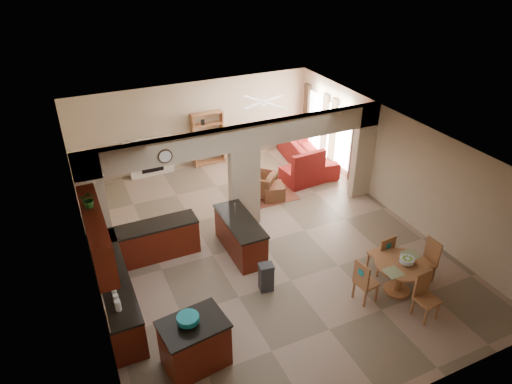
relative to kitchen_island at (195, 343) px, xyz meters
name	(u,v)px	position (x,y,z in m)	size (l,w,h in m)	color
floor	(261,242)	(2.65, 2.85, -0.50)	(10.00, 10.00, 0.00)	gray
ceiling	(261,141)	(2.65, 2.85, 2.30)	(10.00, 10.00, 0.00)	white
wall_back	(195,124)	(2.65, 7.85, 0.90)	(8.00, 8.00, 0.00)	tan
wall_front	(401,346)	(2.65, -2.15, 0.90)	(8.00, 8.00, 0.00)	tan
wall_left	(86,236)	(-1.35, 2.85, 0.90)	(10.00, 10.00, 0.00)	tan
wall_right	(394,164)	(6.65, 2.85, 0.90)	(10.00, 10.00, 0.00)	tan
partition_left_pier	(95,209)	(-1.05, 3.85, 0.90)	(0.60, 0.25, 2.80)	tan
partition_center_pier	(244,187)	(2.65, 3.85, 0.60)	(0.80, 0.25, 2.20)	tan
partition_right_pier	(363,151)	(6.35, 3.85, 0.90)	(0.60, 0.25, 2.80)	tan
partition_header	(244,137)	(2.65, 3.85, 2.00)	(8.00, 0.25, 0.60)	tan
kitchen_counter	(131,269)	(-0.61, 2.61, -0.04)	(2.52, 3.29, 1.48)	#491108
upper_cabinets	(96,233)	(-1.17, 2.05, 1.42)	(0.35, 2.40, 0.90)	#491108
peninsula	(240,236)	(2.05, 2.74, -0.04)	(0.70, 1.85, 0.91)	#491108
wall_clock	(165,156)	(0.65, 3.70, 1.95)	(0.34, 0.34, 0.03)	#4D2F19
rug	(267,194)	(3.85, 4.95, -0.50)	(1.60, 1.30, 0.01)	brown
fireplace	(150,157)	(1.05, 7.69, 0.11)	(1.60, 0.35, 1.20)	beige
shelving_unit	(208,139)	(3.00, 7.67, 0.40)	(1.00, 0.32, 1.80)	#9E6436
window_a	(344,140)	(6.62, 5.15, 0.70)	(0.02, 0.90, 1.90)	white
window_b	(316,122)	(6.62, 6.85, 0.70)	(0.02, 0.90, 1.90)	white
glazed_door	(329,134)	(6.62, 6.00, 0.55)	(0.02, 0.70, 2.10)	white
drape_a_left	(355,147)	(6.58, 4.55, 0.70)	(0.10, 0.28, 2.30)	#461C1C
drape_a_right	(333,133)	(6.58, 5.75, 0.70)	(0.10, 0.28, 2.30)	#461C1C
drape_b_left	(324,128)	(6.58, 6.25, 0.70)	(0.10, 0.28, 2.30)	#461C1C
drape_b_right	(306,116)	(6.58, 7.45, 0.70)	(0.10, 0.28, 2.30)	#461C1C
ceiling_fan	(264,102)	(4.15, 5.85, 2.06)	(1.00, 1.00, 0.10)	white
kitchen_island	(195,343)	(0.00, 0.00, 0.00)	(1.24, 0.96, 1.00)	#491108
teal_bowl	(188,320)	(-0.07, 0.02, 0.59)	(0.39, 0.39, 0.18)	teal
trash_can	(266,278)	(2.02, 1.24, -0.19)	(0.29, 0.25, 0.62)	#2B2B2D
dining_table	(400,273)	(4.60, -0.02, 0.01)	(1.13, 1.13, 0.77)	#9E6436
fruit_bowl	(407,261)	(4.67, -0.07, 0.35)	(0.31, 0.31, 0.17)	#6FAD25
sofa	(307,153)	(5.95, 6.23, -0.08)	(1.12, 2.85, 0.83)	maroon
chaise	(302,175)	(5.19, 5.24, -0.27)	(1.14, 0.93, 0.46)	maroon
armchair	(261,184)	(3.68, 5.02, -0.14)	(0.78, 0.80, 0.73)	maroon
ottoman	(273,192)	(3.92, 4.69, -0.28)	(0.61, 0.61, 0.44)	maroon
plant	(89,199)	(-1.17, 2.30, 2.04)	(0.30, 0.26, 0.34)	#1B4A13
chair_north	(383,253)	(4.67, 0.66, 0.05)	(0.45, 0.45, 1.02)	#9E6436
chair_east	(428,259)	(5.43, 0.06, 0.05)	(0.44, 0.43, 1.02)	#9E6436
chair_south	(425,294)	(4.59, -0.77, 0.05)	(0.45, 0.45, 1.02)	#9E6436
chair_west	(364,280)	(3.72, 0.07, 0.05)	(0.47, 0.47, 1.02)	#9E6436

